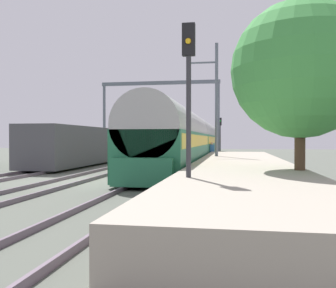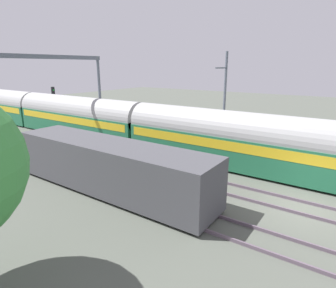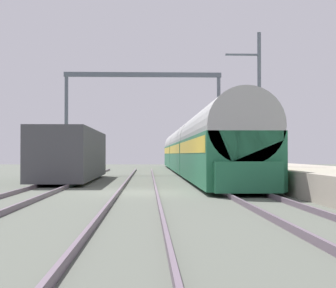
{
  "view_description": "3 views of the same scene",
  "coord_description": "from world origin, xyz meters",
  "px_view_note": "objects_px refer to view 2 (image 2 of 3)",
  "views": [
    {
      "loc": [
        7.31,
        -16.48,
        1.97
      ],
      "look_at": [
        3.9,
        3.21,
        1.71
      ],
      "focal_mm": 40.07,
      "sensor_mm": 36.0,
      "label": 1
    },
    {
      "loc": [
        -14.48,
        -1.72,
        6.98
      ],
      "look_at": [
        1.08,
        8.99,
        1.74
      ],
      "focal_mm": 30.36,
      "sensor_mm": 36.0,
      "label": 2
    },
    {
      "loc": [
        0.39,
        -21.7,
        1.52
      ],
      "look_at": [
        1.95,
        20.97,
        2.3
      ],
      "focal_mm": 58.83,
      "sensor_mm": 36.0,
      "label": 3
    }
  ],
  "objects_px": {
    "passenger_train": "(79,116)",
    "person_crossing": "(135,130)",
    "freight_car": "(110,166)",
    "catenary_gantry": "(46,82)",
    "railway_signal_far": "(54,100)"
  },
  "relations": [
    {
      "from": "person_crossing",
      "to": "railway_signal_far",
      "type": "distance_m",
      "value": 13.03
    },
    {
      "from": "freight_car",
      "to": "catenary_gantry",
      "type": "height_order",
      "value": "catenary_gantry"
    },
    {
      "from": "passenger_train",
      "to": "railway_signal_far",
      "type": "height_order",
      "value": "railway_signal_far"
    },
    {
      "from": "freight_car",
      "to": "catenary_gantry",
      "type": "bearing_deg",
      "value": 70.98
    },
    {
      "from": "passenger_train",
      "to": "person_crossing",
      "type": "relative_size",
      "value": 28.44
    },
    {
      "from": "catenary_gantry",
      "to": "person_crossing",
      "type": "bearing_deg",
      "value": -41.98
    },
    {
      "from": "passenger_train",
      "to": "person_crossing",
      "type": "bearing_deg",
      "value": -74.94
    },
    {
      "from": "passenger_train",
      "to": "freight_car",
      "type": "relative_size",
      "value": 3.78
    },
    {
      "from": "railway_signal_far",
      "to": "freight_car",
      "type": "bearing_deg",
      "value": -116.81
    },
    {
      "from": "railway_signal_far",
      "to": "catenary_gantry",
      "type": "xyz_separation_m",
      "value": [
        -5.82,
        -7.92,
        2.67
      ]
    },
    {
      "from": "railway_signal_far",
      "to": "catenary_gantry",
      "type": "height_order",
      "value": "catenary_gantry"
    },
    {
      "from": "catenary_gantry",
      "to": "freight_car",
      "type": "bearing_deg",
      "value": -109.02
    },
    {
      "from": "person_crossing",
      "to": "railway_signal_far",
      "type": "bearing_deg",
      "value": -117.3
    },
    {
      "from": "freight_car",
      "to": "railway_signal_far",
      "type": "height_order",
      "value": "railway_signal_far"
    },
    {
      "from": "person_crossing",
      "to": "railway_signal_far",
      "type": "relative_size",
      "value": 0.38
    }
  ]
}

